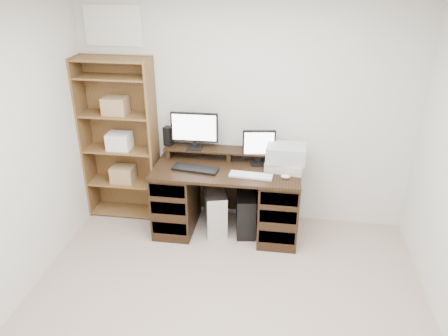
% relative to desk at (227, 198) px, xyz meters
% --- Properties ---
extents(room, '(3.54, 4.04, 2.54)m').
position_rel_desk_xyz_m(room, '(0.14, -1.64, 0.86)').
color(room, tan).
rests_on(room, ground).
extents(desk, '(1.50, 0.70, 0.75)m').
position_rel_desk_xyz_m(desk, '(0.00, 0.00, 0.00)').
color(desk, black).
rests_on(desk, ground).
extents(riser_shelf, '(1.40, 0.22, 0.12)m').
position_rel_desk_xyz_m(riser_shelf, '(-0.00, 0.21, 0.45)').
color(riser_shelf, black).
rests_on(riser_shelf, desk).
extents(monitor_wide, '(0.50, 0.13, 0.39)m').
position_rel_desk_xyz_m(monitor_wide, '(-0.37, 0.19, 0.70)').
color(monitor_wide, black).
rests_on(monitor_wide, riser_shelf).
extents(monitor_small, '(0.34, 0.15, 0.37)m').
position_rel_desk_xyz_m(monitor_small, '(0.31, 0.15, 0.56)').
color(monitor_small, black).
rests_on(monitor_small, desk).
extents(speaker, '(0.11, 0.11, 0.21)m').
position_rel_desk_xyz_m(speaker, '(-0.67, 0.23, 0.58)').
color(speaker, black).
rests_on(speaker, riser_shelf).
extents(keyboard_black, '(0.48, 0.22, 0.03)m').
position_rel_desk_xyz_m(keyboard_black, '(-0.31, -0.10, 0.37)').
color(keyboard_black, black).
rests_on(keyboard_black, desk).
extents(keyboard_white, '(0.43, 0.16, 0.02)m').
position_rel_desk_xyz_m(keyboard_white, '(0.26, -0.16, 0.37)').
color(keyboard_white, silver).
rests_on(keyboard_white, desk).
extents(mouse, '(0.11, 0.08, 0.04)m').
position_rel_desk_xyz_m(mouse, '(0.60, -0.15, 0.38)').
color(mouse, silver).
rests_on(mouse, desk).
extents(printer, '(0.42, 0.34, 0.09)m').
position_rel_desk_xyz_m(printer, '(0.59, 0.06, 0.41)').
color(printer, beige).
rests_on(printer, desk).
extents(basket, '(0.40, 0.29, 0.17)m').
position_rel_desk_xyz_m(basket, '(0.59, 0.06, 0.54)').
color(basket, '#A7ADB2').
rests_on(basket, printer).
extents(tower_silver, '(0.33, 0.51, 0.47)m').
position_rel_desk_xyz_m(tower_silver, '(-0.13, 0.02, -0.15)').
color(tower_silver, silver).
rests_on(tower_silver, ground).
extents(tower_black, '(0.26, 0.48, 0.46)m').
position_rel_desk_xyz_m(tower_black, '(0.20, 0.03, -0.16)').
color(tower_black, black).
rests_on(tower_black, ground).
extents(bookshelf, '(0.80, 0.30, 1.80)m').
position_rel_desk_xyz_m(bookshelf, '(-1.21, 0.21, 0.53)').
color(bookshelf, brown).
rests_on(bookshelf, ground).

